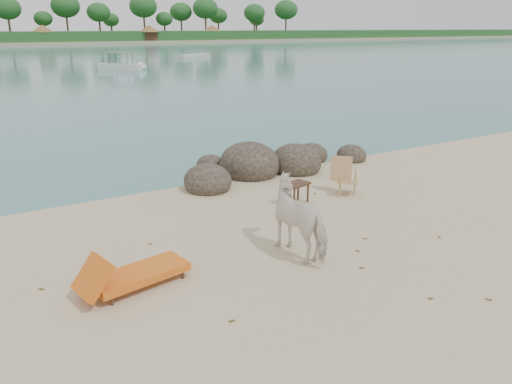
{
  "coord_description": "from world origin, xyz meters",
  "views": [
    {
      "loc": [
        -5.12,
        -6.31,
        4.21
      ],
      "look_at": [
        -0.2,
        2.0,
        1.0
      ],
      "focal_mm": 35.0,
      "sensor_mm": 36.0,
      "label": 1
    }
  ],
  "objects_px": {
    "cow": "(303,219)",
    "deck_chair": "(348,178)",
    "side_table": "(296,194)",
    "boulders": "(265,165)",
    "lounge_chair": "(140,270)"
  },
  "relations": [
    {
      "from": "boulders",
      "to": "deck_chair",
      "type": "xyz_separation_m",
      "value": [
        0.76,
        -2.86,
        0.23
      ]
    },
    {
      "from": "side_table",
      "to": "deck_chair",
      "type": "bearing_deg",
      "value": -18.71
    },
    {
      "from": "boulders",
      "to": "cow",
      "type": "distance_m",
      "value": 5.66
    },
    {
      "from": "boulders",
      "to": "deck_chair",
      "type": "height_order",
      "value": "boulders"
    },
    {
      "from": "side_table",
      "to": "deck_chair",
      "type": "height_order",
      "value": "deck_chair"
    },
    {
      "from": "lounge_chair",
      "to": "deck_chair",
      "type": "height_order",
      "value": "deck_chair"
    },
    {
      "from": "boulders",
      "to": "cow",
      "type": "height_order",
      "value": "cow"
    },
    {
      "from": "cow",
      "to": "boulders",
      "type": "bearing_deg",
      "value": -119.58
    },
    {
      "from": "cow",
      "to": "lounge_chair",
      "type": "height_order",
      "value": "cow"
    },
    {
      "from": "side_table",
      "to": "deck_chair",
      "type": "xyz_separation_m",
      "value": [
        1.56,
        -0.1,
        0.22
      ]
    },
    {
      "from": "side_table",
      "to": "lounge_chair",
      "type": "bearing_deg",
      "value": -171.11
    },
    {
      "from": "boulders",
      "to": "deck_chair",
      "type": "bearing_deg",
      "value": -75.06
    },
    {
      "from": "cow",
      "to": "deck_chair",
      "type": "relative_size",
      "value": 1.78
    },
    {
      "from": "boulders",
      "to": "lounge_chair",
      "type": "bearing_deg",
      "value": -138.61
    },
    {
      "from": "boulders",
      "to": "cow",
      "type": "relative_size",
      "value": 3.81
    }
  ]
}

